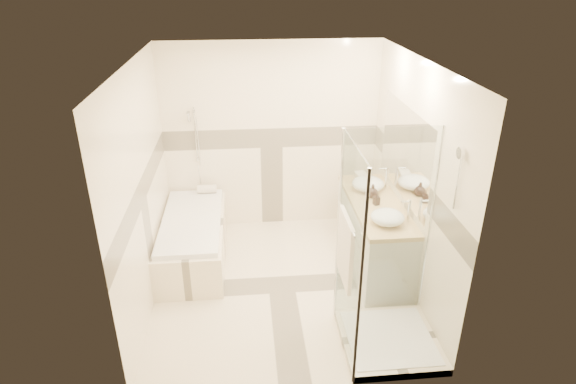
{
  "coord_description": "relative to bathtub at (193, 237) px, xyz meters",
  "views": [
    {
      "loc": [
        -0.35,
        -4.5,
        3.31
      ],
      "look_at": [
        0.1,
        0.25,
        1.05
      ],
      "focal_mm": 30.0,
      "sensor_mm": 36.0,
      "label": 1
    }
  ],
  "objects": [
    {
      "name": "folded_towels",
      "position": [
        2.13,
        0.33,
        0.58
      ],
      "size": [
        0.15,
        0.23,
        0.07
      ],
      "primitive_type": "cube",
      "rotation": [
        0.0,
        0.0,
        0.12
      ],
      "color": "white",
      "rests_on": "vanity"
    },
    {
      "name": "shower_enclosure",
      "position": [
        1.86,
        -1.62,
        0.2
      ],
      "size": [
        0.96,
        0.93,
        2.04
      ],
      "color": "#F5E4C4",
      "rests_on": "ground"
    },
    {
      "name": "vessel_sink_near",
      "position": [
        2.13,
        -0.01,
        0.62
      ],
      "size": [
        0.39,
        0.39,
        0.15
      ],
      "primitive_type": "ellipsoid",
      "color": "white",
      "rests_on": "vanity"
    },
    {
      "name": "vessel_sink_far",
      "position": [
        2.13,
        -0.84,
        0.61
      ],
      "size": [
        0.36,
        0.36,
        0.14
      ],
      "primitive_type": "ellipsoid",
      "color": "white",
      "rests_on": "vanity"
    },
    {
      "name": "room",
      "position": [
        1.08,
        -0.64,
        0.95
      ],
      "size": [
        2.82,
        3.02,
        2.52
      ],
      "color": "beige",
      "rests_on": "ground"
    },
    {
      "name": "vanity",
      "position": [
        2.15,
        -0.35,
        0.12
      ],
      "size": [
        0.58,
        1.62,
        0.85
      ],
      "color": "white",
      "rests_on": "ground"
    },
    {
      "name": "faucet_far",
      "position": [
        2.35,
        -0.84,
        0.69
      ],
      "size": [
        0.11,
        0.03,
        0.26
      ],
      "color": "silver",
      "rests_on": "vanity"
    },
    {
      "name": "amenity_bottle_b",
      "position": [
        2.13,
        -0.22,
        0.63
      ],
      "size": [
        0.15,
        0.15,
        0.17
      ],
      "primitive_type": "imported",
      "rotation": [
        0.0,
        0.0,
        -0.2
      ],
      "color": "black",
      "rests_on": "vanity"
    },
    {
      "name": "rolled_towel",
      "position": [
        0.15,
        0.71,
        0.31
      ],
      "size": [
        0.25,
        0.11,
        0.11
      ],
      "primitive_type": "cylinder",
      "rotation": [
        0.0,
        1.57,
        0.0
      ],
      "color": "white",
      "rests_on": "bathtub"
    },
    {
      "name": "bathtub",
      "position": [
        0.0,
        0.0,
        0.0
      ],
      "size": [
        0.75,
        1.7,
        0.56
      ],
      "color": "#F5E4C4",
      "rests_on": "ground"
    },
    {
      "name": "amenity_bottle_a",
      "position": [
        2.13,
        -0.4,
        0.61
      ],
      "size": [
        0.08,
        0.08,
        0.14
      ],
      "primitive_type": "imported",
      "rotation": [
        0.0,
        0.0,
        0.21
      ],
      "color": "black",
      "rests_on": "vanity"
    },
    {
      "name": "faucet_near",
      "position": [
        2.35,
        -0.01,
        0.71
      ],
      "size": [
        0.12,
        0.03,
        0.29
      ],
      "color": "silver",
      "rests_on": "vanity"
    }
  ]
}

